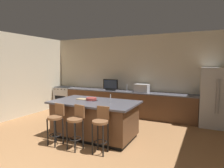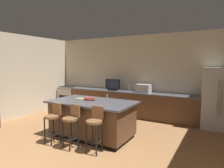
% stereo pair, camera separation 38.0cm
% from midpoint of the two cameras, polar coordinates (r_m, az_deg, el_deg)
% --- Properties ---
extents(wall_back, '(7.21, 0.12, 2.92)m').
position_cam_midpoint_polar(wall_back, '(7.41, 7.90, 2.50)').
color(wall_back, beige).
rests_on(wall_back, ground_plane).
extents(wall_left, '(0.12, 5.51, 2.92)m').
position_cam_midpoint_polar(wall_left, '(7.52, -25.25, 2.04)').
color(wall_left, beige).
rests_on(wall_left, ground_plane).
extents(counter_back, '(4.90, 0.62, 0.90)m').
position_cam_midpoint_polar(counter_back, '(7.21, 6.26, -5.67)').
color(counter_back, brown).
rests_on(counter_back, ground_plane).
extents(kitchen_island, '(2.20, 1.24, 0.94)m').
position_cam_midpoint_polar(kitchen_island, '(5.17, -3.70, -10.00)').
color(kitchen_island, black).
rests_on(kitchen_island, ground_plane).
extents(refrigerator, '(0.89, 0.74, 1.79)m').
position_cam_midpoint_polar(refrigerator, '(6.52, 30.29, -3.72)').
color(refrigerator, '#B7BABF').
rests_on(refrigerator, ground_plane).
extents(range_oven, '(0.78, 0.63, 0.92)m').
position_cam_midpoint_polar(range_oven, '(8.72, -11.23, -3.68)').
color(range_oven, '#B7BABF').
rests_on(range_oven, ground_plane).
extents(microwave, '(0.48, 0.36, 0.29)m').
position_cam_midpoint_polar(microwave, '(6.91, 10.71, -1.29)').
color(microwave, '#B7BABF').
rests_on(microwave, counter_back).
extents(tv_monitor, '(0.60, 0.16, 0.42)m').
position_cam_midpoint_polar(tv_monitor, '(7.33, 1.67, -0.37)').
color(tv_monitor, black).
rests_on(tv_monitor, counter_back).
extents(sink_faucet_back, '(0.02, 0.02, 0.24)m').
position_cam_midpoint_polar(sink_faucet_back, '(7.22, 6.44, -1.10)').
color(sink_faucet_back, '#B2B2B7').
rests_on(sink_faucet_back, counter_back).
extents(sink_faucet_island, '(0.02, 0.02, 0.22)m').
position_cam_midpoint_polar(sink_faucet_island, '(4.81, 0.84, -4.24)').
color(sink_faucet_island, '#B2B2B7').
rests_on(sink_faucet_island, kitchen_island).
extents(bar_stool_left, '(0.34, 0.35, 0.96)m').
position_cam_midpoint_polar(bar_stool_left, '(4.88, -14.63, -10.01)').
color(bar_stool_left, brown).
rests_on(bar_stool_left, ground_plane).
extents(bar_stool_center, '(0.34, 0.36, 0.98)m').
position_cam_midpoint_polar(bar_stool_center, '(4.51, -9.36, -11.00)').
color(bar_stool_center, brown).
rests_on(bar_stool_center, ground_plane).
extents(bar_stool_right, '(0.34, 0.35, 0.99)m').
position_cam_midpoint_polar(bar_stool_right, '(4.24, -2.35, -11.94)').
color(bar_stool_right, brown).
rests_on(bar_stool_right, ground_plane).
extents(fruit_bowl, '(0.28, 0.28, 0.06)m').
position_cam_midpoint_polar(fruit_bowl, '(5.22, -4.56, -4.31)').
color(fruit_bowl, '#993833').
rests_on(fruit_bowl, kitchen_island).
extents(cell_phone, '(0.13, 0.17, 0.01)m').
position_cam_midpoint_polar(cell_phone, '(5.11, -3.58, -4.84)').
color(cell_phone, black).
rests_on(cell_phone, kitchen_island).
extents(cutting_board, '(0.34, 0.23, 0.02)m').
position_cam_midpoint_polar(cutting_board, '(5.36, -6.89, -4.31)').
color(cutting_board, tan).
rests_on(cutting_board, kitchen_island).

